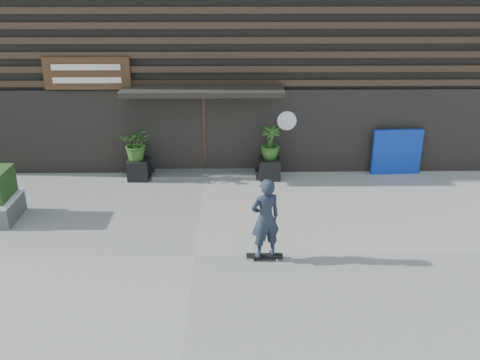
{
  "coord_description": "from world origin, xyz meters",
  "views": [
    {
      "loc": [
        0.85,
        -10.05,
        5.92
      ],
      "look_at": [
        1.0,
        1.6,
        1.1
      ],
      "focal_mm": 40.0,
      "sensor_mm": 36.0,
      "label": 1
    }
  ],
  "objects_px": {
    "planter_pot_left": "(139,169)",
    "blue_tarp": "(397,152)",
    "skateboarder": "(265,219)",
    "planter_pot_right": "(270,168)"
  },
  "relations": [
    {
      "from": "planter_pot_left",
      "to": "blue_tarp",
      "type": "xyz_separation_m",
      "value": [
        7.55,
        0.3,
        0.38
      ]
    },
    {
      "from": "blue_tarp",
      "to": "skateboarder",
      "type": "xyz_separation_m",
      "value": [
        -4.15,
        -4.87,
        0.28
      ]
    },
    {
      "from": "skateboarder",
      "to": "planter_pot_right",
      "type": "bearing_deg",
      "value": 85.01
    },
    {
      "from": "planter_pot_right",
      "to": "skateboarder",
      "type": "distance_m",
      "value": 4.64
    },
    {
      "from": "planter_pot_right",
      "to": "blue_tarp",
      "type": "bearing_deg",
      "value": 4.57
    },
    {
      "from": "planter_pot_right",
      "to": "skateboarder",
      "type": "xyz_separation_m",
      "value": [
        -0.4,
        -4.57,
        0.66
      ]
    },
    {
      "from": "planter_pot_right",
      "to": "blue_tarp",
      "type": "relative_size",
      "value": 0.41
    },
    {
      "from": "blue_tarp",
      "to": "planter_pot_right",
      "type": "bearing_deg",
      "value": -178.87
    },
    {
      "from": "planter_pot_left",
      "to": "planter_pot_right",
      "type": "height_order",
      "value": "same"
    },
    {
      "from": "planter_pot_left",
      "to": "blue_tarp",
      "type": "bearing_deg",
      "value": 2.27
    }
  ]
}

